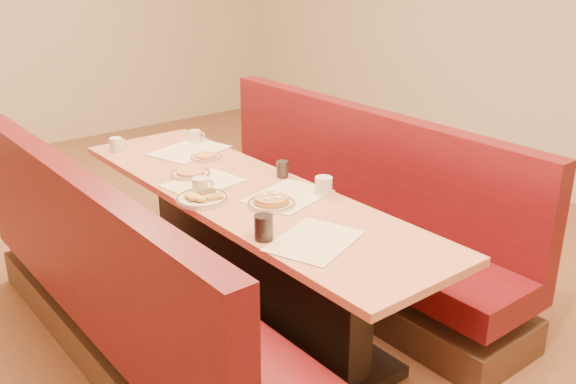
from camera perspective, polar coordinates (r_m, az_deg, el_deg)
ground at (r=3.70m, az=-3.40°, el=-10.81°), size 8.00×8.00×0.00m
diner_table at (r=3.51m, az=-3.54°, el=-5.63°), size 0.70×2.50×0.75m
booth_left at (r=3.21m, az=-14.39°, el=-9.39°), size 0.55×2.50×1.05m
booth_right at (r=3.94m, az=5.19°, el=-2.77°), size 0.55×2.50×1.05m
placemat_near_left at (r=2.80m, az=2.37°, el=-4.34°), size 0.49×0.43×0.00m
placemat_near_right at (r=3.28m, az=0.03°, el=-0.36°), size 0.48×0.40×0.00m
placemat_far_left at (r=3.49m, az=-7.55°, el=0.80°), size 0.43×0.35×0.00m
placemat_far_right at (r=4.05m, az=-8.75°, el=3.68°), size 0.52×0.44×0.00m
pancake_plate at (r=3.17m, az=-1.49°, el=-0.89°), size 0.24×0.24×0.05m
eggs_plate at (r=3.25m, az=-7.69°, el=-0.54°), size 0.26×0.26×0.05m
extra_plate_mid at (r=3.88m, az=-7.31°, el=3.11°), size 0.19×0.19×0.04m
extra_plate_far at (r=3.60m, az=-8.68°, el=1.64°), size 0.22×0.22×0.05m
coffee_mug_a at (r=3.30m, az=3.21°, el=0.59°), size 0.12×0.09×0.10m
coffee_mug_b at (r=3.33m, az=-7.74°, el=0.55°), size 0.12×0.08×0.09m
coffee_mug_c at (r=4.21m, az=-8.25°, el=4.92°), size 0.11×0.08×0.08m
coffee_mug_d at (r=4.14m, az=-15.02°, el=4.14°), size 0.11×0.08×0.08m
soda_tumbler_near at (r=2.79m, az=-2.18°, el=-3.18°), size 0.08×0.08×0.12m
soda_tumbler_mid at (r=3.54m, az=-0.49°, el=2.05°), size 0.07×0.07×0.09m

